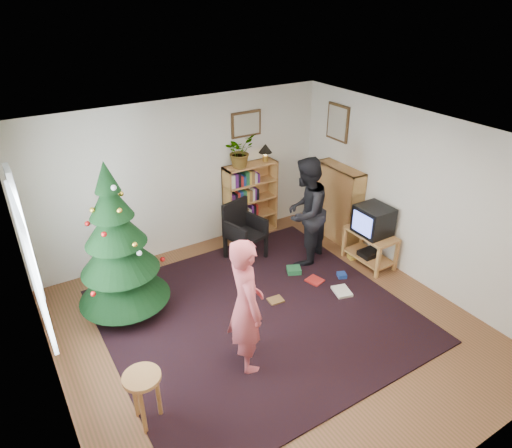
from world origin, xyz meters
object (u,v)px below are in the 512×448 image
stool (143,386)px  person_by_chair (305,212)px  potted_plant (240,151)px  crt_tv (373,220)px  table_lamp (265,149)px  picture_back (246,124)px  armchair (242,228)px  christmas_tree (118,254)px  bookshelf_back (250,199)px  picture_right (338,123)px  bookshelf_right (338,202)px  person_standing (246,306)px  tv_stand (370,245)px

stool → person_by_chair: size_ratio=0.36×
stool → potted_plant: 4.13m
crt_tv → potted_plant: 2.39m
table_lamp → picture_back: bearing=155.1°
potted_plant → armchair: bearing=-118.0°
armchair → stool: bearing=-151.2°
picture_back → christmas_tree: 3.02m
bookshelf_back → crt_tv: bearing=-59.9°
picture_right → potted_plant: (-1.53, 0.59, -0.38)m
bookshelf_right → crt_tv: 0.97m
person_standing → potted_plant: size_ratio=3.13×
picture_right → bookshelf_right: bearing=-113.3°
crt_tv → stool: (-4.05, -1.01, -0.28)m
picture_back → person_standing: 3.49m
picture_back → table_lamp: bearing=-24.9°
picture_back → armchair: 1.70m
christmas_tree → stool: (-0.38, -1.86, -0.42)m
picture_right → christmas_tree: (-3.92, -0.42, -1.04)m
person_by_chair → person_standing: bearing=7.4°
picture_back → christmas_tree: bearing=-156.3°
picture_back → bookshelf_right: 2.04m
bookshelf_right → tv_stand: 1.02m
bookshelf_right → table_lamp: (-0.90, 0.90, 0.84)m
stool → potted_plant: potted_plant is taller
bookshelf_back → stool: bearing=-136.1°
christmas_tree → table_lamp: size_ratio=7.16×
tv_stand → table_lamp: 2.34m
picture_back → armchair: (-0.53, -0.73, -1.44)m
picture_back → person_by_chair: 1.77m
bookshelf_back → potted_plant: size_ratio=2.43×
person_standing → person_by_chair: size_ratio=0.96×
picture_right → potted_plant: 1.69m
picture_back → table_lamp: picture_back is taller
person_standing → person_by_chair: (1.93, 1.45, 0.03)m
person_standing → table_lamp: 3.42m
bookshelf_back → stool: bookshelf_back is taller
bookshelf_right → bookshelf_back: bearing=53.0°
picture_right → person_standing: size_ratio=0.36×
person_standing → person_by_chair: person_by_chair is taller
picture_right → bookshelf_back: bearing=156.1°
christmas_tree → person_by_chair: 2.83m
bookshelf_right → tv_stand: size_ratio=1.60×
bookshelf_back → table_lamp: (0.30, 0.00, 0.84)m
picture_right → bookshelf_right: picture_right is taller
person_by_chair → table_lamp: person_by_chair is taller
bookshelf_right → armchair: size_ratio=1.36×
christmas_tree → crt_tv: size_ratio=4.30×
picture_right → stool: bearing=-152.2°
picture_right → tv_stand: picture_right is taller
bookshelf_back → person_by_chair: (0.23, -1.24, 0.21)m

